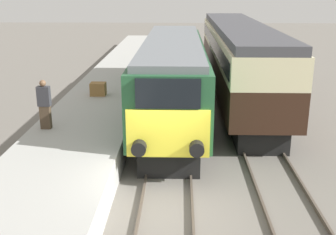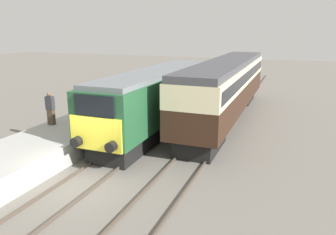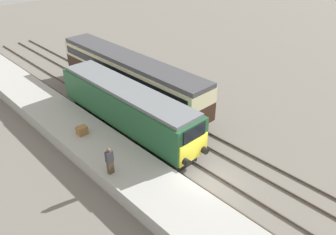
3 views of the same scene
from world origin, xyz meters
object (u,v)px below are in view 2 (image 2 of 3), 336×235
luggage_crate (113,103)px  passenger_carriage (227,84)px  person_on_platform (50,109)px  locomotive (157,97)px

luggage_crate → passenger_carriage: bearing=25.7°
person_on_platform → luggage_crate: person_on_platform is taller
person_on_platform → luggage_crate: bearing=78.5°
passenger_carriage → luggage_crate: bearing=-154.3°
person_on_platform → luggage_crate: 4.92m
person_on_platform → luggage_crate: size_ratio=2.54×
locomotive → passenger_carriage: bearing=49.4°
locomotive → passenger_carriage: (3.40, 3.97, 0.37)m
locomotive → luggage_crate: bearing=169.2°
passenger_carriage → person_on_platform: bearing=-134.1°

